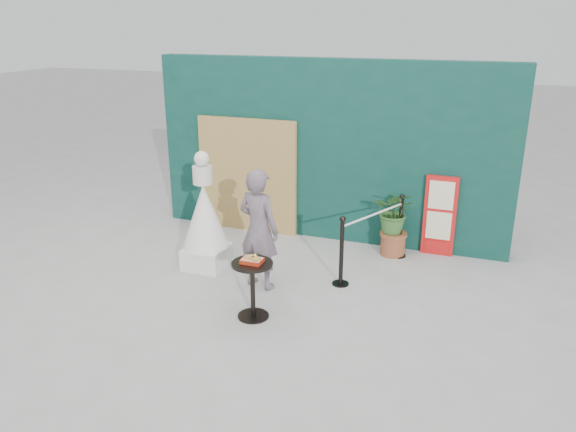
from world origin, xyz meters
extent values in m
plane|color=#ADAAA5|center=(0.00, 0.00, 0.00)|extent=(60.00, 60.00, 0.00)
cube|color=#0B3230|center=(0.00, 3.15, 1.50)|extent=(6.00, 0.30, 3.00)
cube|color=tan|center=(-1.40, 2.94, 1.00)|extent=(1.80, 0.08, 2.00)
imported|color=slate|center=(-0.33, 0.93, 0.86)|extent=(0.70, 0.55, 1.71)
cube|color=red|center=(1.90, 2.96, 0.65)|extent=(0.50, 0.06, 1.30)
cube|color=beige|center=(1.90, 2.92, 1.00)|extent=(0.38, 0.02, 0.45)
cube|color=beige|center=(1.90, 2.92, 0.50)|extent=(0.38, 0.02, 0.45)
cube|color=red|center=(1.90, 2.92, 0.15)|extent=(0.38, 0.02, 0.18)
cube|color=white|center=(-1.34, 1.25, 0.16)|extent=(0.60, 0.60, 0.33)
cone|color=white|center=(-1.34, 1.25, 0.82)|extent=(0.70, 0.70, 0.99)
cylinder|color=silver|center=(-1.34, 1.25, 1.45)|extent=(0.29, 0.29, 0.26)
sphere|color=white|center=(-1.34, 1.25, 1.69)|extent=(0.22, 0.22, 0.22)
cylinder|color=black|center=(-0.06, 0.09, 0.01)|extent=(0.40, 0.40, 0.02)
cylinder|color=black|center=(-0.06, 0.09, 0.36)|extent=(0.06, 0.06, 0.72)
cylinder|color=black|center=(-0.06, 0.09, 0.73)|extent=(0.52, 0.52, 0.03)
cube|color=#A92912|center=(-0.06, 0.09, 0.78)|extent=(0.26, 0.19, 0.05)
cube|color=#F13920|center=(-0.06, 0.09, 0.80)|extent=(0.24, 0.17, 0.00)
cube|color=#C39247|center=(-0.10, 0.10, 0.82)|extent=(0.15, 0.14, 0.02)
cube|color=gold|center=(-0.01, 0.07, 0.82)|extent=(0.13, 0.13, 0.02)
cone|color=#FFF943|center=(-0.04, 0.14, 0.83)|extent=(0.06, 0.06, 0.06)
cylinder|color=brown|center=(1.24, 2.70, 0.16)|extent=(0.39, 0.39, 0.32)
cylinder|color=#975131|center=(1.24, 2.70, 0.35)|extent=(0.43, 0.43, 0.05)
imported|color=#346129|center=(1.24, 2.70, 0.73)|extent=(0.64, 0.55, 0.71)
cylinder|color=black|center=(0.74, 1.37, 0.01)|extent=(0.24, 0.24, 0.02)
cylinder|color=black|center=(0.74, 1.37, 0.48)|extent=(0.06, 0.06, 0.96)
sphere|color=black|center=(0.74, 1.37, 0.99)|extent=(0.09, 0.09, 0.09)
cylinder|color=black|center=(1.34, 2.67, 0.01)|extent=(0.24, 0.24, 0.02)
cylinder|color=black|center=(1.34, 2.67, 0.48)|extent=(0.06, 0.06, 0.96)
sphere|color=black|center=(1.34, 2.67, 0.99)|extent=(0.09, 0.09, 0.09)
cylinder|color=silver|center=(1.04, 2.02, 0.88)|extent=(0.63, 1.31, 0.03)
camera|label=1|loc=(2.54, -5.68, 3.59)|focal=35.00mm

